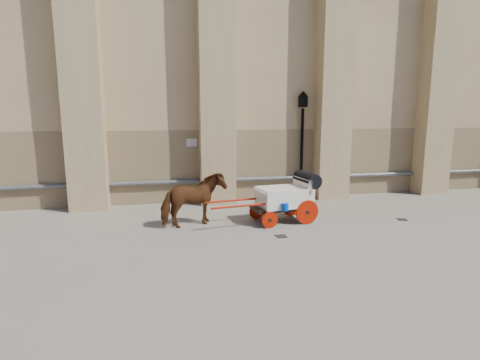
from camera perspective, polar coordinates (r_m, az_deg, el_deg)
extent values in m
plane|color=#71685D|center=(12.42, 3.71, -7.08)|extent=(90.00, 90.00, 0.00)
cube|color=tan|center=(20.82, 3.35, 24.91)|extent=(44.00, 8.00, 18.00)
cube|color=olive|center=(16.57, 6.58, 2.51)|extent=(44.00, 0.35, 3.00)
cylinder|color=#59595B|center=(16.41, 6.84, 0.31)|extent=(42.00, 0.18, 0.18)
cube|color=beige|center=(15.49, -7.38, 5.69)|extent=(0.42, 0.04, 0.32)
cube|color=tan|center=(19.97, 28.80, 22.92)|extent=(1.40, 0.90, 17.00)
imported|color=#603013|center=(12.33, -7.14, -3.04)|extent=(2.28, 1.60, 1.76)
cube|color=black|center=(12.91, 6.33, -4.15)|extent=(2.11, 1.17, 0.11)
cube|color=white|center=(12.86, 6.73, -2.54)|extent=(1.87, 1.36, 0.64)
cube|color=white|center=(13.10, 9.45, -0.74)|extent=(0.29, 1.15, 0.50)
cube|color=white|center=(12.50, 3.55, -1.79)|extent=(0.45, 1.04, 0.09)
cylinder|color=black|center=(13.16, 10.17, 0.09)|extent=(0.66, 1.20, 0.51)
cylinder|color=#A91502|center=(12.76, 10.21, -4.85)|extent=(0.82, 0.16, 0.82)
cylinder|color=#A91502|center=(13.72, 7.88, -3.72)|extent=(0.82, 0.16, 0.82)
cylinder|color=#A91502|center=(12.19, 4.55, -6.08)|extent=(0.55, 0.13, 0.55)
cylinder|color=#A91502|center=(13.20, 2.55, -4.81)|extent=(0.55, 0.13, 0.55)
cylinder|color=#A91502|center=(11.90, 0.66, -3.95)|extent=(2.18, 0.35, 0.06)
cylinder|color=#A91502|center=(12.66, -0.62, -3.10)|extent=(2.18, 0.35, 0.06)
cylinder|color=#033BC9|center=(12.23, 6.87, -4.08)|extent=(0.24, 0.24, 0.24)
cylinder|color=black|center=(16.44, 9.37, 3.94)|extent=(0.13, 0.13, 3.89)
cone|color=black|center=(16.71, 9.20, -2.03)|extent=(0.39, 0.39, 0.39)
cube|color=black|center=(16.35, 9.59, 11.68)|extent=(0.30, 0.30, 0.45)
cone|color=black|center=(16.37, 9.63, 12.81)|extent=(0.43, 0.43, 0.26)
cube|color=black|center=(11.50, 6.30, -8.51)|extent=(0.34, 0.34, 0.01)
cube|color=black|center=(14.34, 23.48, -5.54)|extent=(0.41, 0.41, 0.01)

